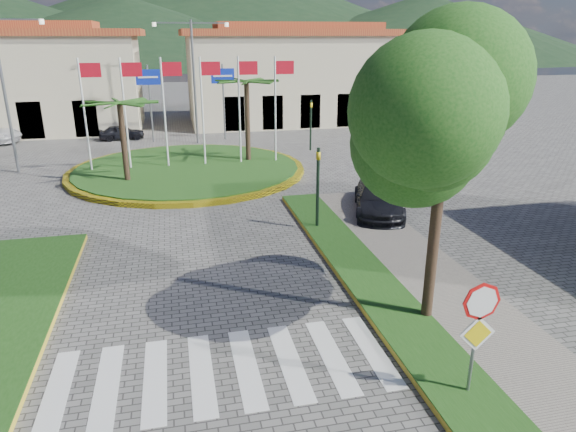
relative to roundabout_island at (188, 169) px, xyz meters
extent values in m
cube|color=gray|center=(6.00, -20.00, -0.10)|extent=(4.00, 28.00, 0.15)
cube|color=#1D4614|center=(4.80, -20.00, -0.08)|extent=(1.60, 28.00, 0.18)
cube|color=silver|center=(0.00, -18.00, -0.17)|extent=(8.00, 3.00, 0.01)
cylinder|color=yellow|center=(0.00, 0.00, -0.05)|extent=(12.70, 12.70, 0.24)
cylinder|color=#1D4614|center=(0.00, 0.00, -0.02)|extent=(12.00, 12.00, 0.30)
cylinder|color=black|center=(-3.00, -2.00, 1.85)|extent=(0.28, 0.28, 4.05)
cylinder|color=black|center=(3.50, 1.00, 2.17)|extent=(0.28, 0.28, 4.68)
cylinder|color=silver|center=(-5.00, 0.50, 2.83)|extent=(0.10, 0.10, 6.00)
cube|color=#B90B1C|center=(-4.45, 0.50, 5.23)|extent=(1.00, 0.03, 0.70)
cylinder|color=silver|center=(-3.00, 0.50, 2.83)|extent=(0.10, 0.10, 6.00)
cube|color=#B90B1C|center=(-2.45, 0.50, 5.23)|extent=(1.00, 0.03, 0.70)
cylinder|color=silver|center=(-1.00, 0.50, 2.83)|extent=(0.10, 0.10, 6.00)
cube|color=#B90B1C|center=(-0.45, 0.50, 5.23)|extent=(1.00, 0.03, 0.70)
cylinder|color=silver|center=(1.00, 0.50, 2.83)|extent=(0.10, 0.10, 6.00)
cube|color=#B90B1C|center=(1.55, 0.50, 5.23)|extent=(1.00, 0.03, 0.70)
cylinder|color=silver|center=(3.00, 0.50, 2.83)|extent=(0.10, 0.10, 6.00)
cube|color=#B90B1C|center=(3.55, 0.50, 5.23)|extent=(1.00, 0.03, 0.70)
cylinder|color=silver|center=(5.00, 0.50, 2.83)|extent=(0.10, 0.10, 6.00)
cube|color=#B90B1C|center=(5.55, 0.50, 5.23)|extent=(1.00, 0.03, 0.70)
cylinder|color=slate|center=(4.90, -20.00, 1.08)|extent=(0.07, 0.07, 2.50)
cylinder|color=red|center=(4.90, -20.05, 2.08)|extent=(0.80, 0.03, 0.80)
cube|color=yellow|center=(4.90, -20.06, 1.38)|extent=(0.78, 0.03, 0.78)
cylinder|color=black|center=(5.50, -17.00, 2.03)|extent=(0.28, 0.28, 4.40)
ellipsoid|color=#184C14|center=(5.50, -17.00, 5.03)|extent=(3.60, 3.60, 3.20)
cylinder|color=black|center=(4.50, -10.00, 1.43)|extent=(0.12, 0.12, 3.20)
imported|color=gold|center=(4.50, -10.00, 2.43)|extent=(0.15, 0.18, 0.90)
cylinder|color=black|center=(8.00, 4.00, 1.43)|extent=(0.12, 0.12, 3.20)
imported|color=gold|center=(8.00, 4.00, 2.43)|extent=(0.18, 0.15, 0.90)
cylinder|color=slate|center=(-2.00, 9.00, 2.43)|extent=(0.12, 0.12, 5.20)
cube|color=#1026B0|center=(-2.00, 8.94, 4.23)|extent=(1.60, 0.05, 1.00)
cylinder|color=slate|center=(3.00, 9.00, 2.43)|extent=(0.12, 0.12, 5.20)
cube|color=#1026B0|center=(3.00, 8.94, 4.23)|extent=(1.60, 0.05, 1.00)
cylinder|color=slate|center=(1.00, 8.00, 3.83)|extent=(0.16, 0.16, 8.00)
cube|color=slate|center=(-0.20, 8.00, 7.63)|extent=(2.40, 0.08, 0.08)
cube|color=slate|center=(2.20, 8.00, 7.63)|extent=(2.40, 0.08, 0.08)
cylinder|color=slate|center=(-9.00, 2.00, 3.83)|extent=(0.16, 0.16, 8.00)
cube|color=slate|center=(-7.80, 2.00, 7.63)|extent=(2.40, 0.08, 0.08)
cube|color=beige|center=(10.00, 16.00, 3.33)|extent=(18.00, 9.00, 7.00)
cube|color=maroon|center=(10.00, 16.00, 7.08)|extent=(19.08, 9.54, 0.50)
cube|color=maroon|center=(10.00, 16.00, 7.58)|extent=(13.50, 4.95, 0.60)
cone|color=black|center=(15.00, 138.00, 14.83)|extent=(180.00, 180.00, 30.00)
cone|color=black|center=(70.00, 113.00, 8.83)|extent=(120.00, 120.00, 18.00)
cone|color=black|center=(-10.00, 108.00, 7.83)|extent=(110.00, 110.00, 16.00)
imported|color=black|center=(-4.21, 10.42, 0.35)|extent=(3.23, 1.62, 1.05)
imported|color=black|center=(8.18, 14.36, 0.46)|extent=(4.07, 2.42, 1.27)
imported|color=black|center=(7.50, -8.74, 0.51)|extent=(3.28, 5.05, 1.36)
camera|label=1|loc=(-0.63, -27.72, 6.89)|focal=32.00mm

